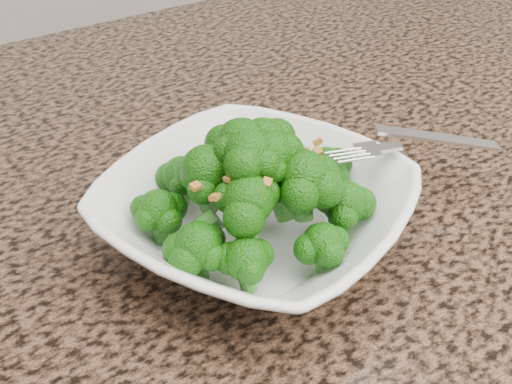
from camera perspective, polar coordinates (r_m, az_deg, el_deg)
granite_counter at (r=0.64m, az=10.54°, el=0.54°), size 1.64×1.04×0.03m
bowl at (r=0.52m, az=-0.00°, el=-1.86°), size 0.31×0.31×0.06m
broccoli_pile at (r=0.48m, az=-0.00°, el=4.29°), size 0.21×0.21×0.07m
garlic_topping at (r=0.46m, az=-0.00°, el=8.42°), size 0.13×0.13×0.01m
fork at (r=0.55m, az=11.89°, el=4.01°), size 0.18×0.12×0.01m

